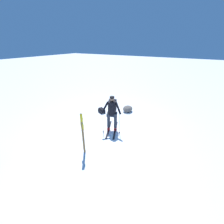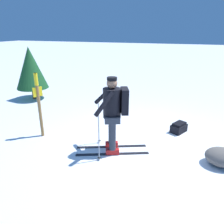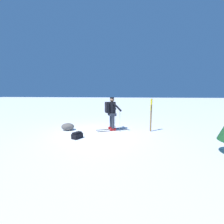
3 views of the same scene
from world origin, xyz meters
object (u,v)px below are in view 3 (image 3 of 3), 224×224
object	(u,v)px
skier	(112,111)
trail_marker	(151,112)
dropped_backpack	(77,135)
rock_boulder	(68,127)

from	to	relation	value
skier	trail_marker	bearing A→B (deg)	178.07
skier	dropped_backpack	world-z (taller)	skier
dropped_backpack	rock_boulder	distance (m)	1.63
trail_marker	rock_boulder	distance (m)	4.43
skier	dropped_backpack	distance (m)	2.26
dropped_backpack	trail_marker	size ratio (longest dim) A/B	0.32
dropped_backpack	skier	bearing A→B (deg)	-131.28
skier	dropped_backpack	xyz separation A→B (m)	(1.37, 1.56, -0.89)
trail_marker	rock_boulder	size ratio (longest dim) A/B	2.51
dropped_backpack	trail_marker	distance (m)	3.81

